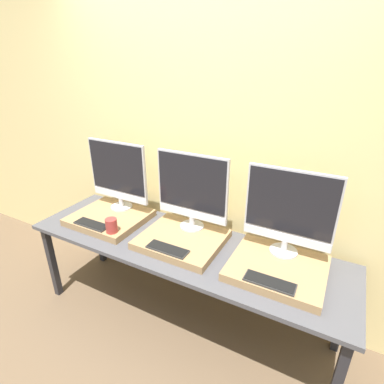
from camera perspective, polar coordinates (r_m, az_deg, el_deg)
ground_plane at (r=2.44m, az=-6.38°, el=-27.78°), size 12.00×12.00×0.00m
wall_back at (r=2.25m, az=2.91°, el=8.08°), size 8.00×0.04×2.60m
workbench at (r=2.20m, az=-2.13°, el=-11.12°), size 2.34×0.68×0.71m
wooden_riser_left at (r=2.53m, az=-15.39°, el=-4.71°), size 0.57×0.50×0.05m
monitor_left at (r=2.49m, az=-13.92°, el=3.45°), size 0.55×0.18×0.57m
keyboard_left at (r=2.40m, az=-18.54°, el=-5.85°), size 0.29×0.10×0.01m
mug at (r=2.25m, az=-15.09°, el=-6.18°), size 0.08×0.08×0.10m
wooden_riser_center at (r=2.16m, az=-1.91°, el=-8.99°), size 0.57×0.50×0.05m
monitor_center at (r=2.12m, az=-0.02°, el=0.53°), size 0.55×0.18×0.57m
keyboard_center at (r=2.01m, az=-4.68°, el=-10.75°), size 0.29×0.10×0.01m
wooden_riser_right at (r=1.97m, az=15.92°, el=-13.74°), size 0.57×0.50×0.05m
monitor_right at (r=1.93m, az=18.07°, el=-3.31°), size 0.55×0.18×0.57m
keyboard_right at (r=1.80m, az=14.57°, el=-16.27°), size 0.29×0.10×0.01m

